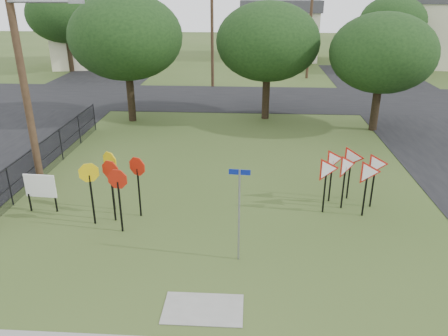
{
  "coord_description": "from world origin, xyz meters",
  "views": [
    {
      "loc": [
        1.05,
        -11.07,
        7.46
      ],
      "look_at": [
        0.2,
        3.0,
        1.6
      ],
      "focal_mm": 35.0,
      "sensor_mm": 36.0,
      "label": 1
    }
  ],
  "objects_px": {
    "stop_sign_cluster": "(113,176)",
    "info_board": "(40,187)",
    "yield_sign_cluster": "(350,167)",
    "street_name_sign": "(239,209)"
  },
  "relations": [
    {
      "from": "yield_sign_cluster",
      "to": "stop_sign_cluster",
      "type": "bearing_deg",
      "value": -169.76
    },
    {
      "from": "street_name_sign",
      "to": "stop_sign_cluster",
      "type": "relative_size",
      "value": 1.3
    },
    {
      "from": "stop_sign_cluster",
      "to": "info_board",
      "type": "distance_m",
      "value": 2.95
    },
    {
      "from": "street_name_sign",
      "to": "yield_sign_cluster",
      "type": "distance_m",
      "value": 5.22
    },
    {
      "from": "info_board",
      "to": "stop_sign_cluster",
      "type": "bearing_deg",
      "value": -9.09
    },
    {
      "from": "stop_sign_cluster",
      "to": "info_board",
      "type": "xyz_separation_m",
      "value": [
        -2.82,
        0.45,
        -0.71
      ]
    },
    {
      "from": "stop_sign_cluster",
      "to": "street_name_sign",
      "type": "bearing_deg",
      "value": -26.58
    },
    {
      "from": "street_name_sign",
      "to": "info_board",
      "type": "bearing_deg",
      "value": 159.98
    },
    {
      "from": "street_name_sign",
      "to": "stop_sign_cluster",
      "type": "xyz_separation_m",
      "value": [
        -4.24,
        2.12,
        0.01
      ]
    },
    {
      "from": "street_name_sign",
      "to": "stop_sign_cluster",
      "type": "distance_m",
      "value": 4.74
    }
  ]
}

